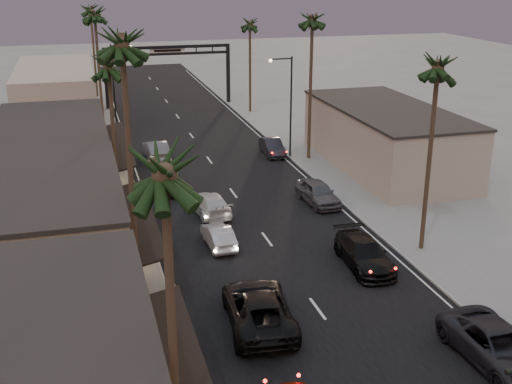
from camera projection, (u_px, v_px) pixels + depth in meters
ground at (225, 181)px, 51.38m from camera, size 200.00×200.00×0.00m
road at (212, 163)px, 55.92m from camera, size 14.00×120.00×0.02m
sidewalk_left at (97, 150)px, 59.85m from camera, size 5.00×92.00×0.12m
sidewalk_right at (290, 136)px, 64.65m from camera, size 5.00×92.00×0.12m
storefront_mid at (46, 233)px, 34.47m from camera, size 8.00×14.00×5.50m
storefront_far at (53, 157)px, 49.07m from camera, size 8.00×16.00×5.00m
storefront_dist at (56, 95)px, 69.78m from camera, size 8.00×20.00×6.00m
building_right at (386, 139)px, 54.08m from camera, size 8.00×18.00×5.00m
arch at (168, 60)px, 76.75m from camera, size 15.20×0.40×7.27m
streetlight_right at (288, 99)px, 55.88m from camera, size 2.13×0.30×9.00m
streetlight_left at (116, 81)px, 64.18m from camera, size 2.13×0.30×9.00m
palm_la at (163, 159)px, 17.24m from camera, size 3.20×3.20×13.20m
palm_lb at (121, 36)px, 28.38m from camera, size 3.20×3.20×15.20m
palm_lc at (108, 60)px, 42.07m from camera, size 3.20×3.20×12.20m
palm_ld at (94, 10)px, 58.66m from camera, size 3.20×3.20×14.20m
palm_ra at (439, 60)px, 35.20m from camera, size 3.20×3.20×13.20m
palm_rb at (313, 15)px, 53.02m from camera, size 3.20×3.20×14.20m
palm_rc at (250, 20)px, 71.83m from camera, size 3.20×3.20×12.20m
palm_far at (90, 6)px, 79.93m from camera, size 3.20×3.20×13.20m
oncoming_pickup at (258, 308)px, 30.63m from camera, size 3.58×6.70×1.79m
oncoming_silver at (219, 236)px, 39.34m from camera, size 1.56×4.09×1.33m
oncoming_white at (209, 204)px, 44.45m from camera, size 2.61×5.27×1.47m
oncoming_dgrey at (168, 181)px, 48.89m from camera, size 2.04×4.82×1.63m
oncoming_grey_far at (156, 150)px, 56.88m from camera, size 2.04×5.16×1.67m
curbside_near at (499, 346)px, 27.66m from camera, size 3.07×6.22×1.70m
curbside_black at (364, 253)px, 36.63m from camera, size 2.53×5.63×1.60m
curbside_grey at (318, 193)px, 46.31m from camera, size 2.28×4.98×1.65m
curbside_far at (272, 147)px, 58.25m from camera, size 1.72×4.51×1.47m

